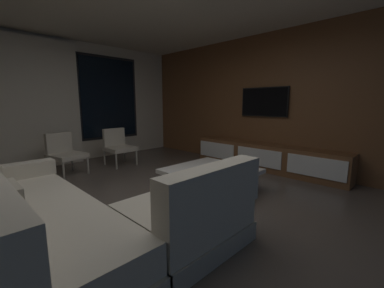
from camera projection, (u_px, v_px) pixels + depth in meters
The scene contains 10 objects.
floor at pixel (156, 215), 2.94m from camera, with size 9.20×9.20×0.00m, color #564C44.
back_wall_with_window at pixel (48, 102), 5.18m from camera, with size 6.60×0.30×2.70m.
media_wall at pixel (278, 102), 4.86m from camera, with size 0.12×7.80×2.70m.
sectional_couch at pixel (80, 221), 2.17m from camera, with size 1.98×2.50×0.82m.
coffee_table at pixel (211, 180), 3.65m from camera, with size 1.16×1.16×0.36m.
book_stack_on_coffee_table at pixel (210, 168), 3.59m from camera, with size 0.28×0.20×0.05m.
accent_chair_near_window at pixel (118, 145), 5.30m from camera, with size 0.55×0.57×0.78m.
accent_chair_by_curtain at pixel (64, 151), 4.56m from camera, with size 0.66×0.67×0.78m.
media_console at pixel (266, 158), 4.88m from camera, with size 0.46×3.10×0.52m.
mounted_tv at pixel (264, 102), 4.96m from camera, with size 0.05×1.01×0.59m.
Camera 1 is at (-1.66, -2.25, 1.32)m, focal length 22.89 mm.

